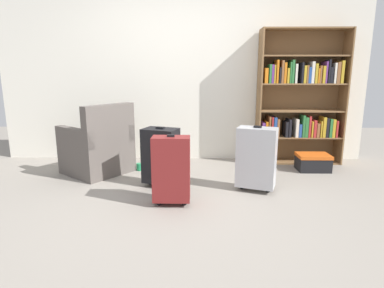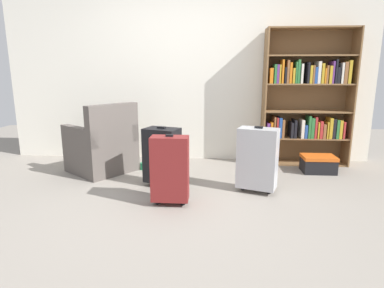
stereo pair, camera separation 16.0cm
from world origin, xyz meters
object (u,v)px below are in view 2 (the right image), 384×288
armchair (103,148)px  suitcase_black (162,155)px  storage_box (318,163)px  suitcase_dark_red (170,169)px  bookshelf (306,99)px  suitcase_silver (257,158)px  mug (143,166)px

armchair → suitcase_black: armchair is taller
storage_box → suitcase_dark_red: size_ratio=0.59×
bookshelf → suitcase_dark_red: 2.38m
storage_box → armchair: bearing=-177.0°
armchair → suitcase_silver: bearing=-17.8°
suitcase_dark_red → suitcase_silver: 0.98m
suitcase_black → armchair: bearing=150.4°
suitcase_black → suitcase_dark_red: (0.16, -0.54, 0.01)m
storage_box → suitcase_black: 2.06m
storage_box → suitcase_silver: size_ratio=0.58×
armchair → storage_box: armchair is taller
storage_box → suitcase_silver: bearing=-139.7°
bookshelf → mug: bookshelf is taller
mug → suitcase_dark_red: 1.28m
suitcase_dark_red → suitcase_black: bearing=106.8°
armchair → mug: armchair is taller
suitcase_silver → mug: bearing=153.0°
armchair → suitcase_black: bearing=-29.6°
armchair → suitcase_dark_red: size_ratio=1.40×
armchair → suitcase_silver: (1.91, -0.61, 0.06)m
armchair → suitcase_silver: armchair is taller
bookshelf → armchair: (-2.70, -0.57, -0.61)m
bookshelf → armchair: bearing=-168.1°
suitcase_black → mug: bearing=121.0°
armchair → suitcase_black: (0.86, -0.49, 0.04)m
mug → suitcase_black: bearing=-59.0°
storage_box → suitcase_dark_red: 2.15m
mug → storage_box: 2.30m
mug → suitcase_black: size_ratio=0.17×
mug → suitcase_black: 0.75m
bookshelf → suitcase_dark_red: bearing=-136.7°
storage_box → suitcase_silver: suitcase_silver is taller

